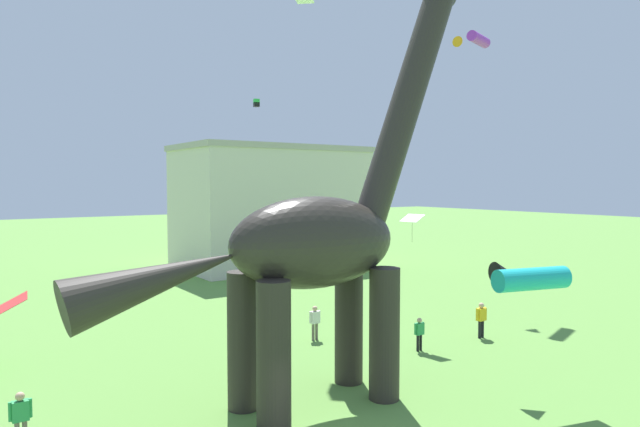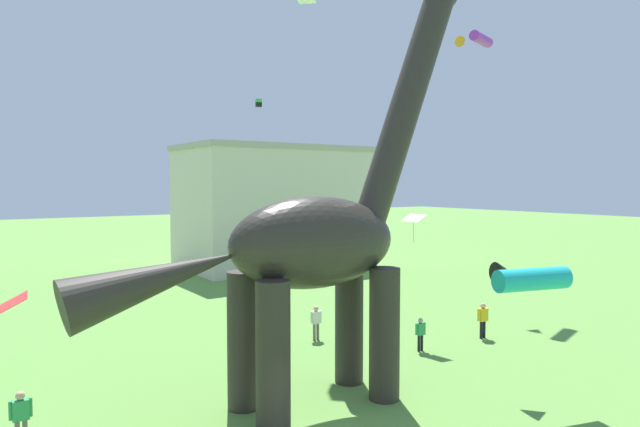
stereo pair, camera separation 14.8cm
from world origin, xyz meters
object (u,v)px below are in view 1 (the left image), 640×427
object	(u,v)px
person_vendor_side	(280,327)
kite_mid_left	(9,305)
dinosaur_sculpture	(313,242)
person_photographer	(481,317)
kite_high_right	(525,278)
kite_drifting	(412,218)
kite_near_low	(256,103)
person_near_flyer	(20,414)
kite_trailing	(474,40)
person_strolling_adult	(419,331)
person_watching_child	(315,319)

from	to	relation	value
person_vendor_side	kite_mid_left	bearing A→B (deg)	-21.62
dinosaur_sculpture	person_photographer	distance (m)	12.31
kite_high_right	kite_drifting	world-z (taller)	kite_drifting
person_vendor_side	kite_near_low	distance (m)	16.92
person_near_flyer	kite_drifting	world-z (taller)	kite_drifting
kite_high_right	kite_trailing	xyz separation A→B (m)	(12.93, 13.39, 12.75)
person_vendor_side	person_near_flyer	xyz separation A→B (m)	(-11.63, -5.41, 0.38)
person_strolling_adult	person_near_flyer	distance (m)	15.92
person_vendor_side	kite_mid_left	distance (m)	13.67
person_watching_child	person_near_flyer	xyz separation A→B (m)	(-13.02, -4.44, -0.01)
dinosaur_sculpture	person_near_flyer	bearing A→B (deg)	135.64
person_strolling_adult	person_photographer	world-z (taller)	person_photographer
kite_trailing	person_watching_child	bearing A→B (deg)	-167.62
person_near_flyer	kite_trailing	size ratio (longest dim) A/B	0.64
person_vendor_side	kite_trailing	world-z (taller)	kite_trailing
kite_mid_left	kite_near_low	distance (m)	24.81
person_photographer	kite_mid_left	size ratio (longest dim) A/B	1.21
kite_trailing	kite_drifting	xyz separation A→B (m)	(-10.71, -5.45, -11.17)
dinosaur_sculpture	kite_drifting	world-z (taller)	dinosaur_sculpture
person_photographer	kite_trailing	distance (m)	19.41
kite_near_low	dinosaur_sculpture	bearing A→B (deg)	-112.50
person_near_flyer	person_watching_child	bearing A→B (deg)	-150.78
kite_high_right	kite_drifting	bearing A→B (deg)	74.42
kite_high_right	kite_near_low	xyz separation A→B (m)	(1.10, 21.79, 8.66)
person_vendor_side	kite_high_right	distance (m)	12.15
person_vendor_side	person_strolling_adult	world-z (taller)	person_strolling_adult
person_near_flyer	kite_mid_left	xyz separation A→B (m)	(-0.23, -0.37, 3.23)
person_vendor_side	person_strolling_adult	distance (m)	6.64
kite_near_low	kite_trailing	bearing A→B (deg)	-35.38
person_near_flyer	kite_mid_left	world-z (taller)	kite_mid_left
dinosaur_sculpture	person_watching_child	size ratio (longest dim) A/B	9.27
person_near_flyer	kite_trailing	bearing A→B (deg)	-154.18
kite_high_right	kite_mid_left	distance (m)	16.18
dinosaur_sculpture	kite_drifting	distance (m)	9.63
person_photographer	person_near_flyer	bearing A→B (deg)	-161.32
dinosaur_sculpture	person_near_flyer	world-z (taller)	dinosaur_sculpture
person_strolling_adult	kite_mid_left	distance (m)	16.51
person_watching_child	kite_trailing	distance (m)	22.15
kite_mid_left	kite_drifting	world-z (taller)	kite_drifting
person_watching_child	person_near_flyer	distance (m)	13.76
person_vendor_side	person_near_flyer	bearing A→B (deg)	-22.63
person_vendor_side	person_photographer	distance (m)	9.80
dinosaur_sculpture	person_strolling_adult	bearing A→B (deg)	-13.40
kite_mid_left	kite_trailing	bearing A→B (deg)	16.00
person_strolling_adult	kite_mid_left	bearing A→B (deg)	82.95
kite_mid_left	person_photographer	bearing A→B (deg)	1.54
person_strolling_adult	person_photographer	distance (m)	3.98
dinosaur_sculpture	kite_trailing	distance (m)	24.50
person_near_flyer	kite_drifting	xyz separation A→B (m)	(17.26, 2.27, 4.83)
person_photographer	kite_near_low	bearing A→B (deg)	121.40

